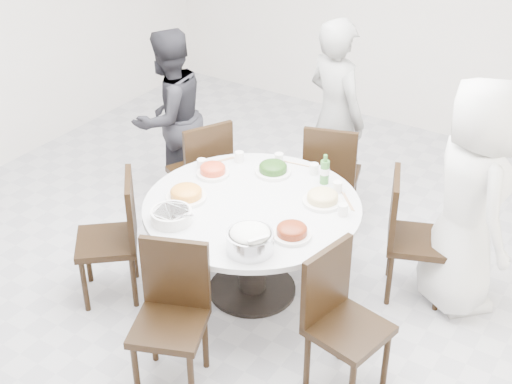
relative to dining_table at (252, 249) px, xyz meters
The scene contains 21 objects.
floor 0.48m from the dining_table, 107.93° to the left, with size 6.00×6.00×0.01m, color #B5B4BA.
dining_table is the anchor object (origin of this frame).
chair_ne 1.17m from the dining_table, 32.23° to the left, with size 0.42×0.42×0.95m, color black.
chair_n 1.13m from the dining_table, 87.75° to the left, with size 0.42×0.42×0.95m, color black.
chair_nw 1.07m from the dining_table, 147.27° to the left, with size 0.42×0.42×0.95m, color black.
chair_sw 1.03m from the dining_table, 145.76° to the right, with size 0.42×0.42×0.95m, color black.
chair_s 1.04m from the dining_table, 85.58° to the right, with size 0.42×0.42×0.95m, color black.
chair_se 1.11m from the dining_table, 25.55° to the right, with size 0.42×0.42×0.95m, color black.
diner_right 1.53m from the dining_table, 29.47° to the left, with size 0.83×0.54×1.69m, color silver.
diner_middle 1.48m from the dining_table, 93.78° to the left, with size 0.61×0.40×1.67m, color black.
diner_left 1.61m from the dining_table, 149.97° to the left, with size 0.74×0.58×1.53m, color black.
dish_greens 0.61m from the dining_table, 103.13° to the left, with size 0.26×0.26×0.07m, color white.
dish_pale 0.63m from the dining_table, 34.10° to the left, with size 0.27×0.27×0.07m, color white.
dish_orange 0.64m from the dining_table, 158.42° to the left, with size 0.24×0.24×0.06m, color white.
dish_redbrown 0.62m from the dining_table, 24.60° to the right, with size 0.25×0.25×0.06m, color white.
dish_tofu 0.62m from the dining_table, 155.46° to the right, with size 0.28×0.28×0.07m, color white.
rice_bowl 0.70m from the dining_table, 58.18° to the right, with size 0.30×0.30×0.13m, color silver.
soup_bowl 0.71m from the dining_table, 124.72° to the right, with size 0.27×0.27×0.08m, color white.
beverage_bottle 0.77m from the dining_table, 61.93° to the left, with size 0.06×0.06×0.23m, color #34722D.
tea_cups 0.76m from the dining_table, 87.57° to the left, with size 0.07×0.07×0.08m, color white.
chopsticks 0.75m from the dining_table, 92.85° to the left, with size 0.24×0.04×0.01m, color tan, non-canonical shape.
Camera 1 is at (2.36, -3.75, 3.31)m, focal length 50.00 mm.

